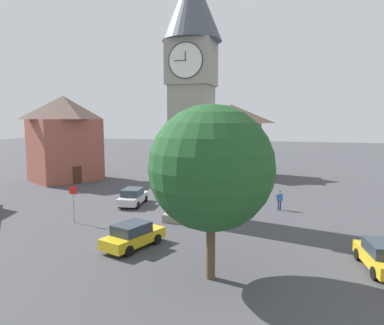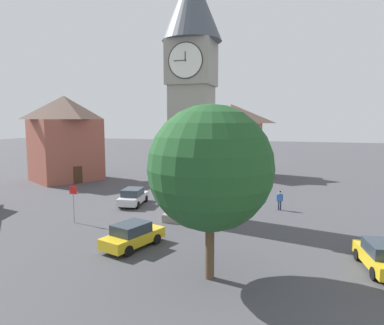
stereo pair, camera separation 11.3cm
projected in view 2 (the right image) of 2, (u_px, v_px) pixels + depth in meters
ground_plane at (192, 218)px, 27.90m from camera, size 200.00×200.00×0.00m
clock_tower at (192, 75)px, 26.54m from camera, size 4.45×4.45×19.03m
car_blue_kerb at (382, 256)px, 18.19m from camera, size 2.30×4.34×1.53m
car_silver_kerb at (133, 235)px, 21.50m from camera, size 2.93×4.45×1.53m
car_red_corner at (133, 197)px, 32.13m from camera, size 2.18×4.30×1.53m
pedestrian at (280, 199)px, 30.26m from camera, size 0.54×0.32×1.69m
tree at (210, 168)px, 16.74m from camera, size 6.02×6.02×8.49m
building_corner_back at (65, 138)px, 44.59m from camera, size 9.83×10.18×10.63m
building_hall_far at (231, 139)px, 48.73m from camera, size 8.88×6.33×9.76m
road_sign at (73, 198)px, 26.48m from camera, size 0.60×0.07×2.80m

